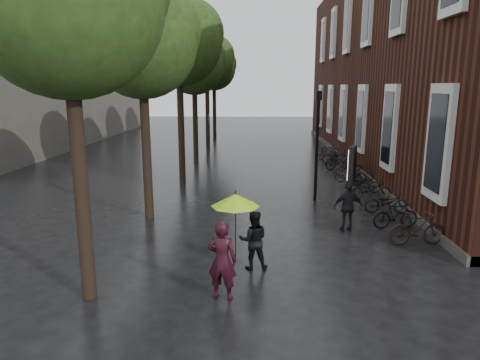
{
  "coord_description": "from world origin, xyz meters",
  "views": [
    {
      "loc": [
        -0.23,
        -7.84,
        4.72
      ],
      "look_at": [
        -0.75,
        6.0,
        1.67
      ],
      "focal_mm": 32.0,
      "sensor_mm": 36.0,
      "label": 1
    }
  ],
  "objects_px": {
    "pedestrian_walking": "(348,207)",
    "lamp_post": "(317,135)",
    "parked_bicycles": "(354,174)",
    "ad_lightbox": "(352,164)",
    "person_black": "(253,240)",
    "person_burgundy": "(222,260)"
  },
  "relations": [
    {
      "from": "parked_bicycles",
      "to": "pedestrian_walking",
      "type": "bearing_deg",
      "value": -104.04
    },
    {
      "from": "pedestrian_walking",
      "to": "lamp_post",
      "type": "distance_m",
      "value": 4.35
    },
    {
      "from": "person_black",
      "to": "parked_bicycles",
      "type": "xyz_separation_m",
      "value": [
        4.9,
        10.34,
        -0.33
      ]
    },
    {
      "from": "person_burgundy",
      "to": "pedestrian_walking",
      "type": "xyz_separation_m",
      "value": [
        3.79,
        4.78,
        -0.09
      ]
    },
    {
      "from": "parked_bicycles",
      "to": "lamp_post",
      "type": "distance_m",
      "value": 4.71
    },
    {
      "from": "person_burgundy",
      "to": "parked_bicycles",
      "type": "height_order",
      "value": "person_burgundy"
    },
    {
      "from": "person_burgundy",
      "to": "pedestrian_walking",
      "type": "height_order",
      "value": "person_burgundy"
    },
    {
      "from": "pedestrian_walking",
      "to": "ad_lightbox",
      "type": "height_order",
      "value": "ad_lightbox"
    },
    {
      "from": "pedestrian_walking",
      "to": "parked_bicycles",
      "type": "bearing_deg",
      "value": -109.09
    },
    {
      "from": "person_black",
      "to": "pedestrian_walking",
      "type": "distance_m",
      "value": 4.39
    },
    {
      "from": "parked_bicycles",
      "to": "lamp_post",
      "type": "relative_size",
      "value": 3.95
    },
    {
      "from": "person_burgundy",
      "to": "person_black",
      "type": "height_order",
      "value": "person_burgundy"
    },
    {
      "from": "pedestrian_walking",
      "to": "ad_lightbox",
      "type": "distance_m",
      "value": 7.54
    },
    {
      "from": "person_black",
      "to": "lamp_post",
      "type": "bearing_deg",
      "value": -113.08
    },
    {
      "from": "person_burgundy",
      "to": "ad_lightbox",
      "type": "distance_m",
      "value": 13.32
    },
    {
      "from": "ad_lightbox",
      "to": "person_burgundy",
      "type": "bearing_deg",
      "value": -94.91
    },
    {
      "from": "person_black",
      "to": "lamp_post",
      "type": "xyz_separation_m",
      "value": [
        2.55,
        6.97,
        1.96
      ]
    },
    {
      "from": "pedestrian_walking",
      "to": "parked_bicycles",
      "type": "relative_size",
      "value": 0.09
    },
    {
      "from": "pedestrian_walking",
      "to": "lamp_post",
      "type": "bearing_deg",
      "value": -86.91
    },
    {
      "from": "person_burgundy",
      "to": "ad_lightbox",
      "type": "relative_size",
      "value": 1.01
    },
    {
      "from": "person_black",
      "to": "ad_lightbox",
      "type": "height_order",
      "value": "ad_lightbox"
    },
    {
      "from": "person_black",
      "to": "person_burgundy",
      "type": "bearing_deg",
      "value": 64.53
    }
  ]
}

